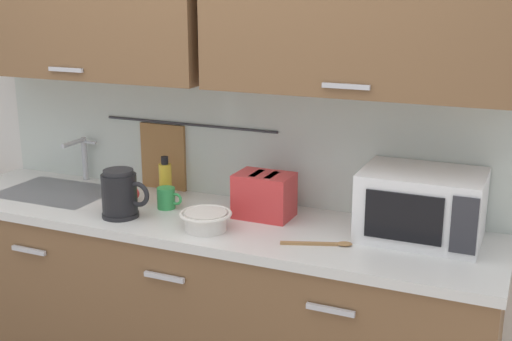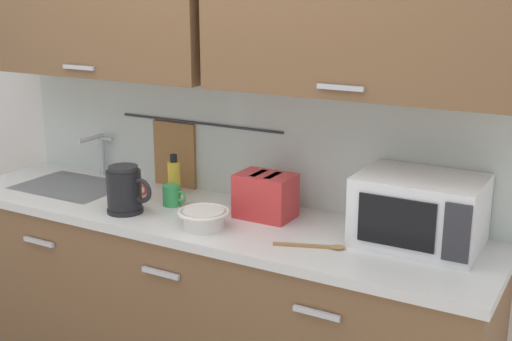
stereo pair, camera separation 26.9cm
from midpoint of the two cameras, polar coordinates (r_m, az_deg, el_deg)
name	(u,v)px [view 2 (the right image)]	position (r m, az deg, el deg)	size (l,w,h in m)	color
counter_unit	(203,305)	(3.05, -2.01, -11.61)	(2.53, 0.64, 0.90)	brown
back_wall_assembly	(230,64)	(2.93, 0.37, 9.13)	(3.70, 0.41, 2.50)	silver
sink_faucet	(99,149)	(3.46, -11.28, 1.78)	(0.09, 0.17, 0.22)	#B2B5BA
microwave	(419,211)	(2.60, 16.85, -3.38)	(0.46, 0.35, 0.27)	white
electric_kettle	(125,190)	(2.89, -8.66, -1.72)	(0.23, 0.16, 0.21)	black
dish_soap_bottle	(174,177)	(3.11, -4.65, -0.60)	(0.06, 0.06, 0.20)	yellow
mug_near_sink	(134,188)	(3.09, -8.09, -1.57)	(0.12, 0.08, 0.09)	red
mixing_bowl	(204,218)	(2.69, -1.68, -4.13)	(0.21, 0.21, 0.08)	silver
toaster	(265,195)	(2.80, 3.58, -2.21)	(0.26, 0.17, 0.19)	red
mug_by_kettle	(172,195)	(2.97, -4.70, -2.19)	(0.12, 0.08, 0.09)	green
wooden_spoon	(318,246)	(2.53, 8.45, -6.54)	(0.27, 0.12, 0.01)	#9E7042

